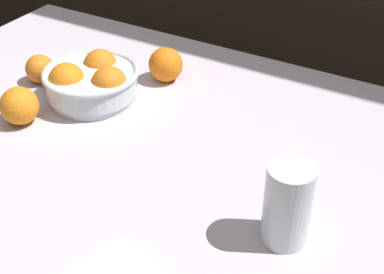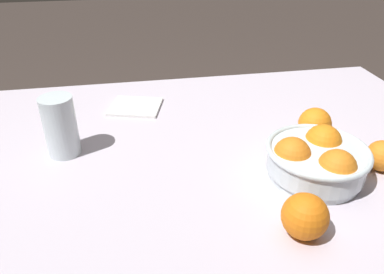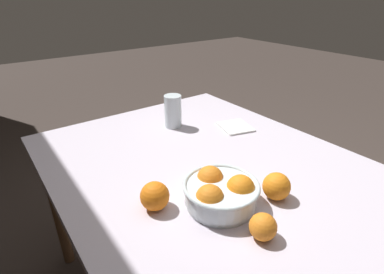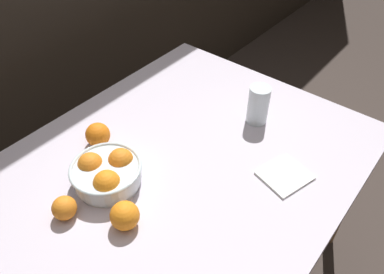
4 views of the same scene
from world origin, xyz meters
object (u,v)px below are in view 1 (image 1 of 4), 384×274
at_px(orange_loose_aside, 166,65).
at_px(fruit_bowl, 92,81).
at_px(juice_glass, 287,209).
at_px(orange_loose_near_bowl, 19,106).
at_px(orange_loose_front, 40,69).

bearing_deg(orange_loose_aside, fruit_bowl, -121.90).
xyz_separation_m(fruit_bowl, orange_loose_aside, (0.10, 0.16, -0.00)).
height_order(juice_glass, orange_loose_near_bowl, juice_glass).
height_order(juice_glass, orange_loose_front, juice_glass).
bearing_deg(juice_glass, orange_loose_front, 164.54).
relative_size(fruit_bowl, orange_loose_near_bowl, 2.66).
height_order(fruit_bowl, juice_glass, juice_glass).
relative_size(fruit_bowl, juice_glass, 1.50).
bearing_deg(juice_glass, orange_loose_aside, 141.72).
relative_size(orange_loose_near_bowl, orange_loose_aside, 0.99).
bearing_deg(orange_loose_front, fruit_bowl, -0.01).
distance_m(juice_glass, orange_loose_front, 0.73).
distance_m(orange_loose_front, orange_loose_aside, 0.30).
bearing_deg(fruit_bowl, juice_glass, -19.64).
bearing_deg(orange_loose_aside, orange_loose_near_bowl, -118.72).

